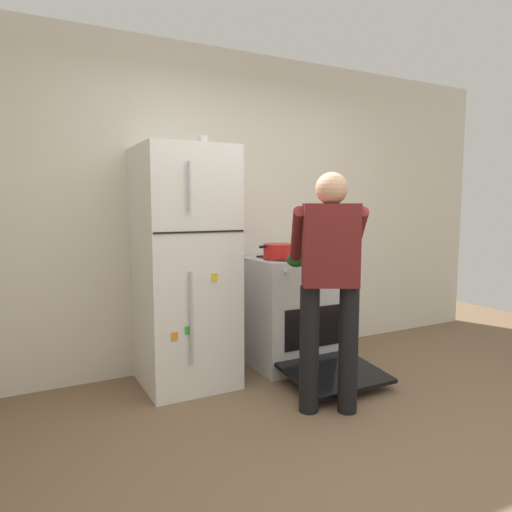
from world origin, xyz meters
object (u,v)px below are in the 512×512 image
Objects in this scene: stove_range at (293,312)px; coffee_mug at (203,142)px; person_cook at (329,270)px; red_pot at (279,251)px; pepper_mill at (308,243)px; refrigerator at (185,267)px.

coffee_mug reaches higher than stove_range.
person_cook is 0.87m from red_pot.
pepper_mill is at bearing 36.02° from stove_range.
red_pot is 2.06× the size of pepper_mill.
refrigerator is 1.07m from stove_range.
red_pot is (-0.16, -0.03, 0.55)m from stove_range.
red_pot is at bearing 81.89° from person_cook.
coffee_mug reaches higher than red_pot.
person_cook is 1.42m from coffee_mug.
refrigerator reaches higher than pepper_mill.
stove_range is 1.62m from coffee_mug.
person_cook is at bearing -98.11° from red_pot.
red_pot is at bearing -151.48° from pepper_mill.
pepper_mill is at bearing 28.52° from red_pot.
person_cook is at bearing -62.06° from coffee_mug.
refrigerator is at bearing 178.95° from stove_range.
red_pot is 0.52m from pepper_mill.
person_cook is 14.28× the size of coffee_mug.
stove_range is (0.97, -0.02, -0.45)m from refrigerator.
pepper_mill is (0.58, 1.11, 0.08)m from person_cook.
person_cook is at bearing -117.72° from pepper_mill.
refrigerator is at bearing -164.60° from coffee_mug.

